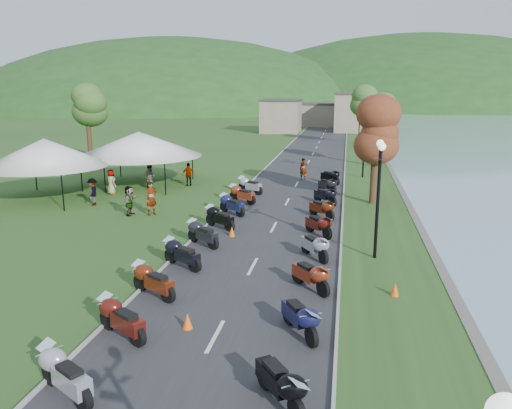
{
  "coord_description": "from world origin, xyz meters",
  "views": [
    {
      "loc": [
        3.6,
        -3.06,
        7.23
      ],
      "look_at": [
        -0.88,
        21.59,
        1.3
      ],
      "focal_mm": 35.0,
      "sensor_mm": 36.0,
      "label": 1
    }
  ],
  "objects_px": {
    "pedestrian_a": "(152,215)",
    "pedestrian_b": "(150,189)",
    "vendor_tent_main": "(140,159)",
    "pedestrian_c": "(94,205)"
  },
  "relations": [
    {
      "from": "vendor_tent_main",
      "to": "pedestrian_c",
      "type": "height_order",
      "value": "vendor_tent_main"
    },
    {
      "from": "vendor_tent_main",
      "to": "pedestrian_c",
      "type": "bearing_deg",
      "value": -92.46
    },
    {
      "from": "pedestrian_a",
      "to": "pedestrian_c",
      "type": "distance_m",
      "value": 4.8
    },
    {
      "from": "vendor_tent_main",
      "to": "pedestrian_c",
      "type": "distance_m",
      "value": 7.09
    },
    {
      "from": "pedestrian_b",
      "to": "pedestrian_c",
      "type": "xyz_separation_m",
      "value": [
        -1.51,
        -5.52,
        0.0
      ]
    },
    {
      "from": "vendor_tent_main",
      "to": "pedestrian_a",
      "type": "relative_size",
      "value": 3.17
    },
    {
      "from": "pedestrian_b",
      "to": "pedestrian_c",
      "type": "height_order",
      "value": "pedestrian_b"
    },
    {
      "from": "pedestrian_a",
      "to": "pedestrian_c",
      "type": "bearing_deg",
      "value": 104.72
    },
    {
      "from": "pedestrian_a",
      "to": "pedestrian_b",
      "type": "bearing_deg",
      "value": 57.26
    },
    {
      "from": "vendor_tent_main",
      "to": "pedestrian_b",
      "type": "relative_size",
      "value": 3.49
    }
  ]
}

